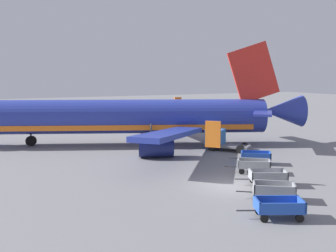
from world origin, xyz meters
name	(u,v)px	position (x,y,z in m)	size (l,w,h in m)	color
ground_plane	(227,186)	(0.00, 0.00, 0.00)	(220.00, 220.00, 0.00)	slate
airplane	(137,117)	(0.23, 17.45, 3.05)	(35.96, 29.38, 11.34)	#28389E
baggage_cart_nearest	(279,207)	(-1.07, -6.32, 0.60)	(3.52, 2.34, 1.07)	#234CB2
baggage_cart_second_in_row	(274,191)	(0.77, -3.83, 0.60)	(3.31, 2.68, 1.07)	gray
baggage_cart_third_in_row	(268,177)	(2.57, -1.19, 0.60)	(3.50, 2.39, 1.07)	gray
baggage_cart_fourth_in_row	(254,166)	(3.87, 1.96, 0.60)	(3.29, 2.71, 1.07)	gray
baggage_cart_far_end	(256,157)	(6.03, 4.39, 0.60)	(3.32, 2.66, 1.07)	#234CB2
service_truck_beside_carts	(220,139)	(6.75, 11.04, 1.10)	(4.22, 4.60, 2.10)	slate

